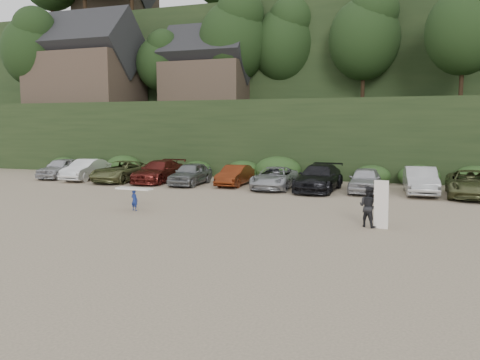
% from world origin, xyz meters
% --- Properties ---
extents(ground, '(120.00, 120.00, 0.00)m').
position_xyz_m(ground, '(0.00, 0.00, 0.00)').
color(ground, tan).
rests_on(ground, ground).
extents(hillside_backdrop, '(90.00, 41.50, 28.00)m').
position_xyz_m(hillside_backdrop, '(-0.26, 35.93, 11.22)').
color(hillside_backdrop, black).
rests_on(hillside_backdrop, ground).
extents(parked_cars, '(33.66, 6.21, 1.62)m').
position_xyz_m(parked_cars, '(-2.34, 9.88, 0.76)').
color(parked_cars, '#B2B2B7').
rests_on(parked_cars, ground).
extents(child_surfer, '(1.84, 0.59, 1.09)m').
position_xyz_m(child_surfer, '(-5.81, 0.01, 0.74)').
color(child_surfer, navy).
rests_on(child_surfer, ground).
extents(adult_surfer, '(1.28, 0.92, 1.94)m').
position_xyz_m(adult_surfer, '(5.02, -0.14, 0.84)').
color(adult_surfer, black).
rests_on(adult_surfer, ground).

